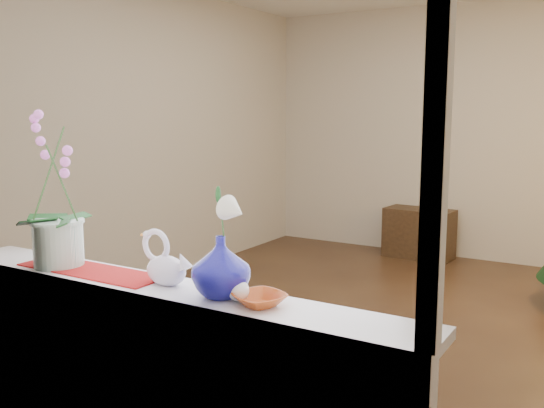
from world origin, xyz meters
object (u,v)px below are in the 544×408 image
(paperweight, at_px, (238,291))
(side_table, at_px, (419,233))
(blue_vase, at_px, (221,262))
(amber_dish, at_px, (260,300))
(orchid_pot, at_px, (55,189))
(swan, at_px, (166,259))

(paperweight, height_order, side_table, paperweight)
(blue_vase, distance_m, amber_dish, 0.21)
(orchid_pot, height_order, paperweight, orchid_pot)
(paperweight, relative_size, amber_dish, 0.52)
(blue_vase, relative_size, side_table, 0.36)
(swan, relative_size, amber_dish, 1.61)
(orchid_pot, bearing_deg, side_table, 88.44)
(orchid_pot, distance_m, swan, 0.63)
(side_table, bearing_deg, amber_dish, -74.35)
(swan, xyz_separation_m, side_table, (-0.46, 4.60, -0.75))
(orchid_pot, xyz_separation_m, blue_vase, (0.85, 0.01, -0.21))
(orchid_pot, bearing_deg, paperweight, -0.06)
(swan, distance_m, paperweight, 0.36)
(paperweight, bearing_deg, orchid_pot, 179.94)
(blue_vase, bearing_deg, swan, 176.99)
(blue_vase, distance_m, side_table, 4.74)
(swan, height_order, amber_dish, swan)
(blue_vase, relative_size, amber_dish, 1.73)
(orchid_pot, height_order, swan, orchid_pot)
(swan, relative_size, blue_vase, 0.93)
(paperweight, bearing_deg, side_table, 99.94)
(orchid_pot, xyz_separation_m, swan, (0.58, 0.03, -0.23))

